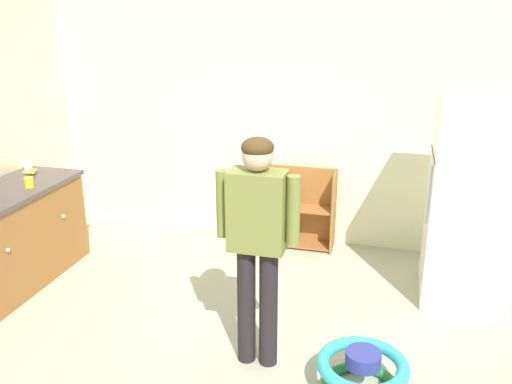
{
  "coord_description": "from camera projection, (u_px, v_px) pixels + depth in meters",
  "views": [
    {
      "loc": [
        1.11,
        -3.21,
        2.45
      ],
      "look_at": [
        0.14,
        0.48,
        1.15
      ],
      "focal_mm": 38.33,
      "sensor_mm": 36.0,
      "label": 1
    }
  ],
  "objects": [
    {
      "name": "ground_plane",
      "position": [
        221.0,
        359.0,
        3.99
      ],
      "size": [
        12.0,
        12.0,
        0.0
      ],
      "primitive_type": "plane",
      "color": "#A5A98D",
      "rests_on": "ground"
    },
    {
      "name": "banana_bunch",
      "position": [
        32.0,
        171.0,
        5.29
      ],
      "size": [
        0.15,
        0.16,
        0.04
      ],
      "color": "yellow",
      "rests_on": "kitchen_counter"
    },
    {
      "name": "white_cup",
      "position": [
        28.0,
        165.0,
        5.42
      ],
      "size": [
        0.08,
        0.08,
        0.09
      ],
      "primitive_type": "cylinder",
      "color": "white",
      "rests_on": "kitchen_counter"
    },
    {
      "name": "bookshelf",
      "position": [
        292.0,
        212.0,
        5.81
      ],
      "size": [
        0.8,
        0.28,
        0.85
      ],
      "color": "#9B6130",
      "rests_on": "ground"
    },
    {
      "name": "back_wall",
      "position": [
        288.0,
        117.0,
        5.69
      ],
      "size": [
        5.2,
        0.06,
        2.7
      ],
      "primitive_type": "cube",
      "color": "beige",
      "rests_on": "ground"
    },
    {
      "name": "baby_walker",
      "position": [
        362.0,
        373.0,
        3.59
      ],
      "size": [
        0.6,
        0.6,
        0.32
      ],
      "color": "#2B8740",
      "rests_on": "ground"
    },
    {
      "name": "yellow_cup",
      "position": [
        29.0,
        182.0,
        4.9
      ],
      "size": [
        0.08,
        0.08,
        0.09
      ],
      "primitive_type": "cylinder",
      "color": "yellow",
      "rests_on": "kitchen_counter"
    },
    {
      "name": "refrigerator",
      "position": [
        472.0,
        202.0,
        4.57
      ],
      "size": [
        0.73,
        0.68,
        1.78
      ],
      "color": "white",
      "rests_on": "ground"
    },
    {
      "name": "standing_person",
      "position": [
        257.0,
        233.0,
        3.66
      ],
      "size": [
        0.57,
        0.22,
        1.66
      ],
      "color": "black",
      "rests_on": "ground"
    }
  ]
}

